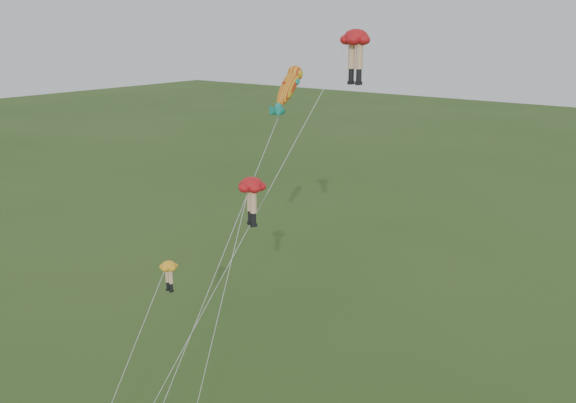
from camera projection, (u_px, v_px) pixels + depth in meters
The scene contains 4 objects.
legs_kite_red_high at pixel (354, 45), 33.32m from camera, with size 6.39×12.10×19.70m.
legs_kite_red_mid at pixel (250, 193), 28.81m from camera, with size 2.20×4.88×13.33m.
legs_kite_yellow at pixel (165, 275), 32.41m from camera, with size 1.07×5.64×8.38m.
fish_kite at pixel (288, 88), 34.42m from camera, with size 1.96×10.88×18.01m.
Camera 1 is at (21.79, -19.10, 19.95)m, focal length 40.00 mm.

